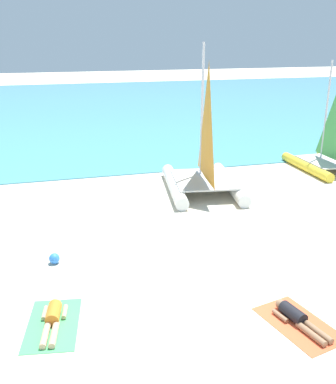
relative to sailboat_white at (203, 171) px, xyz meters
The scene contains 9 objects.
ground_plane 3.24m from the sailboat_white, 136.18° to the left, with size 120.00×120.00×0.00m, color beige.
ocean_water 23.05m from the sailboat_white, 95.63° to the left, with size 120.00×40.00×0.05m, color #4C9EB7.
sailboat_white is the anchor object (origin of this frame).
sailboat_yellow 6.66m from the sailboat_white, 11.55° to the left, with size 2.44×3.78×4.90m.
towel_left 9.64m from the sailboat_white, 129.13° to the right, with size 1.10×1.90×0.01m, color #4CB266.
sunbather_left 9.57m from the sailboat_white, 129.33° to the right, with size 0.65×1.57×0.30m.
towel_right 8.91m from the sailboat_white, 95.62° to the right, with size 1.10×1.90×0.01m, color #EA5933.
sunbather_right 8.84m from the sailboat_white, 95.76° to the right, with size 0.74×1.56×0.30m.
beach_ball 7.55m from the sailboat_white, 142.18° to the right, with size 0.30×0.30×0.30m, color #337FE5.
Camera 1 is at (-3.51, -8.20, 5.99)m, focal length 41.80 mm.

